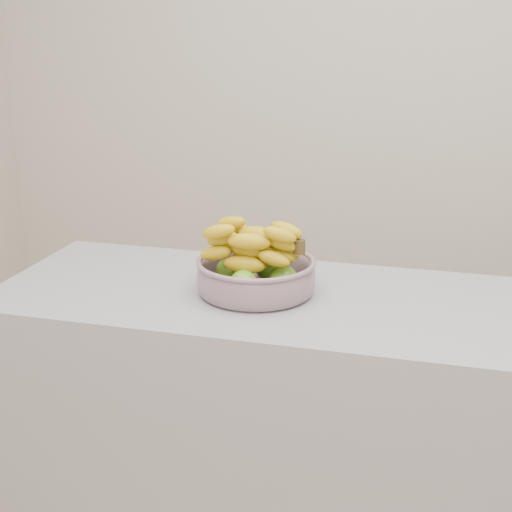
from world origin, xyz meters
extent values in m
cube|color=beige|center=(0.00, 2.00, 1.35)|extent=(4.00, 0.05, 2.70)
cube|color=#9B9CA3|center=(0.00, 0.49, 0.45)|extent=(2.00, 0.60, 0.90)
cylinder|color=#8C98A8|center=(-0.31, 0.49, 0.91)|extent=(0.26, 0.26, 0.01)
torus|color=#8C98A8|center=(-0.31, 0.49, 0.98)|extent=(0.31, 0.31, 0.01)
sphere|color=#518C18|center=(-0.33, 0.41, 0.95)|extent=(0.07, 0.07, 0.07)
sphere|color=#518C18|center=(-0.24, 0.47, 0.95)|extent=(0.07, 0.07, 0.07)
sphere|color=#518C18|center=(-0.30, 0.56, 0.95)|extent=(0.07, 0.07, 0.07)
sphere|color=#518C18|center=(-0.39, 0.50, 0.95)|extent=(0.07, 0.07, 0.07)
ellipsoid|color=yellow|center=(-0.33, 0.44, 0.99)|extent=(0.20, 0.05, 0.05)
ellipsoid|color=yellow|center=(-0.32, 0.49, 0.99)|extent=(0.20, 0.07, 0.05)
ellipsoid|color=yellow|center=(-0.32, 0.54, 0.99)|extent=(0.20, 0.10, 0.05)
ellipsoid|color=yellow|center=(-0.32, 0.46, 1.03)|extent=(0.20, 0.05, 0.05)
ellipsoid|color=yellow|center=(-0.31, 0.51, 1.03)|extent=(0.20, 0.11, 0.05)
ellipsoid|color=yellow|center=(-0.31, 0.48, 1.06)|extent=(0.20, 0.07, 0.05)
ellipsoid|color=yellow|center=(-0.32, 0.43, 1.05)|extent=(0.20, 0.06, 0.05)
cylinder|color=#413114|center=(-0.20, 0.47, 1.04)|extent=(0.03, 0.03, 0.03)
camera|label=1|loc=(0.14, -1.20, 1.57)|focal=50.00mm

